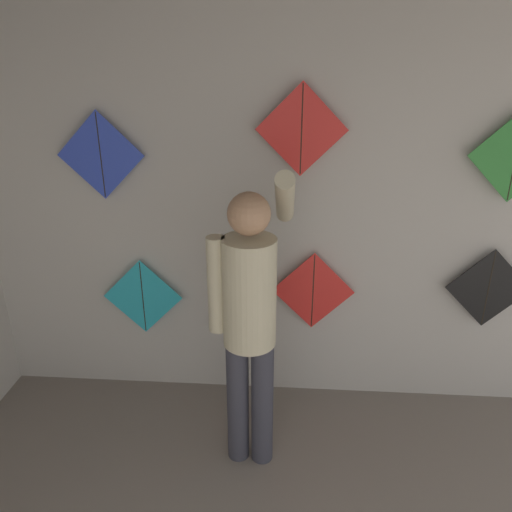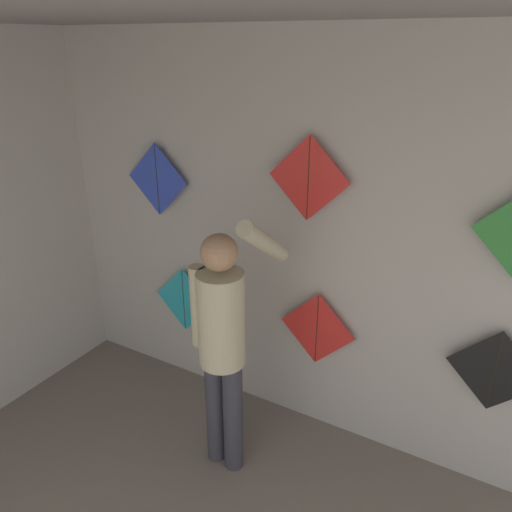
{
  "view_description": "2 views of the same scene",
  "coord_description": "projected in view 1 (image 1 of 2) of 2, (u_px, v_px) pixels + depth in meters",
  "views": [
    {
      "loc": [
        -0.18,
        0.71,
        2.34
      ],
      "look_at": [
        -0.38,
        3.48,
        1.19
      ],
      "focal_mm": 35.0,
      "sensor_mm": 36.0,
      "label": 1
    },
    {
      "loc": [
        1.11,
        0.91,
        2.7
      ],
      "look_at": [
        -0.36,
        3.48,
        1.41
      ],
      "focal_mm": 35.0,
      "sensor_mm": 36.0,
      "label": 2
    }
  ],
  "objects": [
    {
      "name": "kite_4",
      "position": [
        302.0,
        130.0,
        2.94
      ],
      "size": [
        0.55,
        0.01,
        0.55
      ],
      "color": "red"
    },
    {
      "name": "kite_2",
      "position": [
        488.0,
        289.0,
        3.25
      ],
      "size": [
        0.55,
        0.01,
        0.55
      ],
      "color": "black"
    },
    {
      "name": "back_panel",
      "position": [
        318.0,
        207.0,
        3.21
      ],
      "size": [
        5.25,
        0.06,
        2.8
      ],
      "primitive_type": "cube",
      "color": "#BCB7AD",
      "rests_on": "ground"
    },
    {
      "name": "kite_0",
      "position": [
        143.0,
        297.0,
        3.45
      ],
      "size": [
        0.55,
        0.01,
        0.55
      ],
      "color": "#28B2C6"
    },
    {
      "name": "kite_3",
      "position": [
        101.0,
        155.0,
        3.09
      ],
      "size": [
        0.55,
        0.01,
        0.55
      ],
      "color": "blue"
    },
    {
      "name": "shopkeeper",
      "position": [
        250.0,
        311.0,
        2.73
      ],
      "size": [
        0.46,
        0.61,
        1.8
      ],
      "rotation": [
        0.0,
        0.0,
        -0.07
      ],
      "color": "#383842",
      "rests_on": "ground"
    },
    {
      "name": "kite_1",
      "position": [
        313.0,
        291.0,
        3.34
      ],
      "size": [
        0.55,
        0.01,
        0.55
      ],
      "color": "red"
    }
  ]
}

